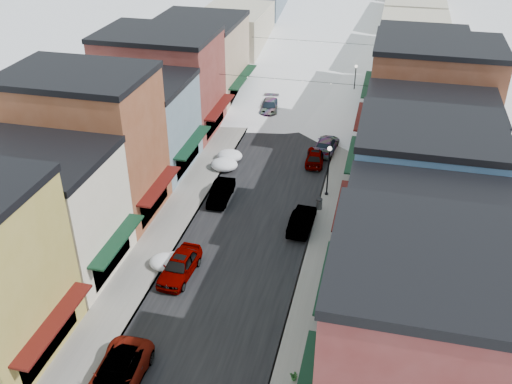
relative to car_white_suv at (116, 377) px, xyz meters
The scene contains 35 objects.
road 57.11m from the car_white_suv, 86.49° to the left, with size 10.00×160.00×0.01m, color black.
sidewalk_left 57.09m from the car_white_suv, 93.11° to the left, with size 3.20×160.00×0.15m, color gray.
sidewalk_right 57.89m from the car_white_suv, 79.95° to the left, with size 3.20×160.00×0.15m, color gray.
curb_left 57.03m from the car_white_suv, 91.56° to the left, with size 0.10×160.00×0.15m, color slate.
curb_right 57.64m from the car_white_suv, 81.47° to the left, with size 0.10×160.00×0.15m, color slate.
bldg_l_cream 14.13m from the car_white_suv, 135.57° to the left, with size 11.30×8.20×9.50m.
bldg_l_brick_near 20.97m from the car_white_suv, 120.22° to the left, with size 12.30×8.20×12.50m.
bldg_l_grayblue 27.99m from the car_white_suv, 110.44° to the left, with size 11.30×9.20×9.00m.
bldg_l_brick_far 36.89m from the car_white_suv, 106.99° to the left, with size 13.30×9.20×11.00m.
bldg_l_tan 46.22m from the car_white_suv, 102.15° to the left, with size 11.30×11.20×10.00m.
bldg_r_brick_near 18.03m from the car_white_suv, ahead, with size 12.30×9.20×12.50m.
bldg_r_green 19.36m from the car_white_suv, 28.33° to the left, with size 11.30×9.20×9.50m.
bldg_r_blue 24.94m from the car_white_suv, 47.16° to the left, with size 11.30×9.20×10.50m.
bldg_r_cream 32.22m from the car_white_suv, 57.52° to the left, with size 12.30×9.20×9.00m.
bldg_r_brick_far 40.41m from the car_white_suv, 63.83° to the left, with size 13.30×9.20×11.50m.
bldg_r_tan 49.09m from the car_white_suv, 70.06° to the left, with size 11.30×11.20×9.50m.
distant_blocks 80.14m from the car_white_suv, 87.49° to the left, with size 34.00×55.00×8.00m.
overhead_cables 44.96m from the car_white_suv, 85.50° to the left, with size 16.40×15.04×0.04m.
car_white_suv is the anchor object (origin of this frame).
car_silver_sedan 10.61m from the car_white_suv, 90.00° to the left, with size 2.01×5.00×1.70m, color gray.
car_dark_hatch 21.58m from the car_white_suv, 90.24° to the left, with size 1.60×4.60×1.52m, color black.
car_silver_wagon 42.28m from the car_white_suv, 90.21° to the left, with size 2.11×5.20×1.51m, color #ABADB4.
car_green_sedan 20.31m from the car_white_suv, 67.73° to the left, with size 1.64×4.71×1.55m, color black.
car_gray_suv 31.40m from the car_white_suv, 76.98° to the left, with size 1.79×4.44×1.51m, color gray.
car_black_sedan 34.45m from the car_white_suv, 76.91° to the left, with size 2.06×5.08×1.47m, color black.
car_lane_silver 52.16m from the car_white_suv, 87.37° to the left, with size 1.63×4.06×1.38m, color #A3A7AB.
car_lane_white 72.39m from the car_white_suv, 86.24° to the left, with size 2.73×5.93×1.65m, color white.
trash_can 23.56m from the car_white_suv, 68.33° to the left, with size 0.57×0.57×0.97m.
streetlamp_near 26.21m from the car_white_suv, 69.76° to the left, with size 0.40×0.40×4.81m.
streetlamp_far 49.27m from the car_white_suv, 79.10° to the left, with size 0.38×0.38×4.54m.
planter_near 10.34m from the car_white_suv, 15.82° to the left, with size 0.54×0.47×0.60m, color #316E32.
planter_far 11.64m from the car_white_suv, 17.85° to the left, with size 0.30×0.30×0.53m, color #2D632E.
snow_pile_near 11.38m from the car_white_suv, 96.98° to the left, with size 2.37×2.66×1.00m.
snow_pile_mid 27.23m from the car_white_suv, 92.91° to the left, with size 2.68×2.85×1.13m.
snow_pile_far 29.22m from the car_white_suv, 92.71° to the left, with size 2.58×2.79×1.09m.
Camera 1 is at (9.65, -17.27, 26.77)m, focal length 40.00 mm.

